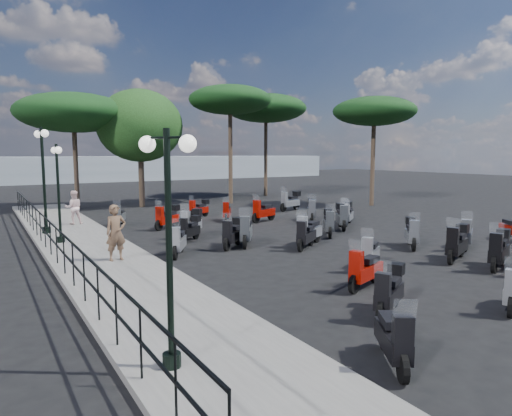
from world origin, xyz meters
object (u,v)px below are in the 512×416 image
scooter_3 (178,242)px  scooter_14 (370,254)px  scooter_15 (306,236)px  broadleaf_tree (140,126)px  scooter_29 (290,201)px  pine_0 (230,100)px  woman (116,233)px  scooter_4 (190,230)px  lamp_post_1 (58,187)px  scooter_11 (167,218)px  scooter_2 (233,234)px  pine_1 (266,109)px  scooter_7 (389,292)px  scooter_16 (227,212)px  scooter_28 (346,213)px  scooter_8 (309,232)px  scooter_12 (499,250)px  scooter_5 (119,217)px  scooter_13 (412,233)px  scooter_17 (199,209)px  scooter_27 (348,216)px  scooter_21 (342,217)px  lamp_post_0 (169,234)px  pedestrian_far (74,207)px  scooter_22 (312,211)px  scooter_30 (457,244)px  scooter_25 (466,235)px  scooter_10 (191,224)px  scooter_9 (246,232)px  scooter_23 (263,212)px  pine_2 (73,113)px  pine_3 (374,112)px  scooter_20 (329,223)px  lamp_post_2 (43,173)px

scooter_3 → scooter_14: (4.21, -4.58, -0.01)m
scooter_15 → broadleaf_tree: size_ratio=0.20×
scooter_29 → pine_0: (-1.09, 5.47, 6.37)m
woman → scooter_4: bearing=29.3°
lamp_post_1 → scooter_11: (4.76, 1.70, -1.69)m
scooter_2 → pine_1: bearing=-78.6°
scooter_11 → scooter_7: bearing=147.1°
scooter_16 → scooter_7: bearing=108.8°
scooter_28 → scooter_16: bearing=13.8°
scooter_8 → scooter_12: bearing=179.3°
scooter_5 → scooter_11: size_ratio=0.99×
scooter_4 → scooter_13: scooter_13 is taller
scooter_17 → scooter_27: 7.91m
woman → scooter_13: woman is taller
scooter_11 → scooter_21: size_ratio=0.95×
lamp_post_0 → pedestrian_far: size_ratio=2.33×
scooter_5 → scooter_17: size_ratio=1.04×
scooter_22 → broadleaf_tree: broadleaf_tree is taller
lamp_post_0 → lamp_post_1: bearing=65.1°
scooter_22 → scooter_30: bearing=118.3°
scooter_25 → scooter_29: scooter_29 is taller
scooter_10 → scooter_30: bearing=169.4°
broadleaf_tree → pine_0: bearing=-10.5°
scooter_7 → pedestrian_far: bearing=-15.6°
scooter_5 → scooter_27: size_ratio=1.12×
scooter_15 → broadleaf_tree: 16.45m
scooter_28 → scooter_30: size_ratio=0.80×
scooter_9 → scooter_23: (3.71, 4.68, -0.02)m
scooter_5 → scooter_10: size_ratio=1.04×
pedestrian_far → broadleaf_tree: broadleaf_tree is taller
scooter_9 → pine_2: bearing=-43.9°
scooter_30 → pine_3: (9.08, 12.64, 5.52)m
scooter_9 → broadleaf_tree: size_ratio=0.22×
scooter_15 → scooter_20: size_ratio=0.97×
scooter_14 → scooter_28: bearing=-72.6°
scooter_16 → scooter_30: bearing=133.7°
scooter_4 → pine_1: 20.59m
scooter_16 → scooter_28: (4.71, -3.68, 0.05)m
scooter_21 → scooter_30: bearing=115.4°
scooter_13 → pine_2: pine_2 is taller
lamp_post_2 → lamp_post_0: bearing=-97.9°
scooter_17 → scooter_22: size_ratio=0.90×
lamp_post_1 → pine_2: 12.55m
lamp_post_0 → pine_3: bearing=13.1°
scooter_10 → scooter_13: scooter_10 is taller
scooter_4 → scooter_10: size_ratio=0.90×
woman → scooter_10: (3.86, 3.21, -0.47)m
lamp_post_1 → scooter_14: 11.24m
scooter_15 → pine_0: (4.80, 14.66, 6.46)m
lamp_post_2 → scooter_3: lamp_post_2 is taller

